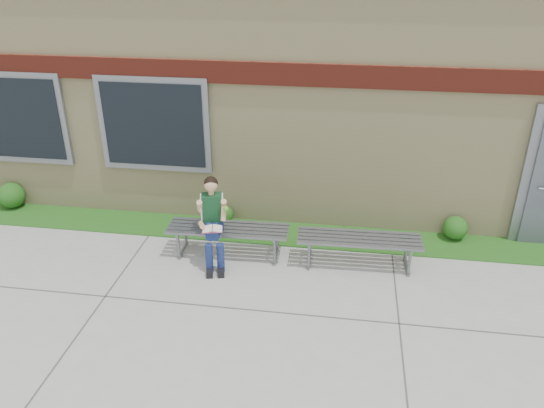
# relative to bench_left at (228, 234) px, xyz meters

# --- Properties ---
(ground) EXTENTS (80.00, 80.00, 0.00)m
(ground) POSITION_rel_bench_left_xyz_m (1.54, -1.84, -0.37)
(ground) COLOR #9E9E99
(ground) RESTS_ON ground
(grass_strip) EXTENTS (16.00, 0.80, 0.02)m
(grass_strip) POSITION_rel_bench_left_xyz_m (1.54, 0.76, -0.36)
(grass_strip) COLOR #164E14
(grass_strip) RESTS_ON ground
(school_building) EXTENTS (16.20, 6.22, 4.20)m
(school_building) POSITION_rel_bench_left_xyz_m (1.54, 4.15, 1.73)
(school_building) COLOR beige
(school_building) RESTS_ON ground
(bench_left) EXTENTS (1.87, 0.58, 0.48)m
(bench_left) POSITION_rel_bench_left_xyz_m (0.00, 0.00, 0.00)
(bench_left) COLOR slate
(bench_left) RESTS_ON ground
(bench_right) EXTENTS (1.85, 0.56, 0.48)m
(bench_right) POSITION_rel_bench_left_xyz_m (2.00, 0.00, -0.00)
(bench_right) COLOR slate
(bench_right) RESTS_ON ground
(girl) EXTENTS (0.52, 0.81, 1.34)m
(girl) POSITION_rel_bench_left_xyz_m (-0.18, -0.20, 0.34)
(girl) COLOR navy
(girl) RESTS_ON ground
(shrub_west) EXTENTS (0.47, 0.47, 0.47)m
(shrub_west) POSITION_rel_bench_left_xyz_m (-4.30, 1.01, -0.12)
(shrub_west) COLOR #164E14
(shrub_west) RESTS_ON grass_strip
(shrub_mid) EXTENTS (0.30, 0.30, 0.30)m
(shrub_mid) POSITION_rel_bench_left_xyz_m (-0.30, 1.01, -0.20)
(shrub_mid) COLOR #164E14
(shrub_mid) RESTS_ON grass_strip
(shrub_east) EXTENTS (0.39, 0.39, 0.39)m
(shrub_east) POSITION_rel_bench_left_xyz_m (3.57, 1.01, -0.16)
(shrub_east) COLOR #164E14
(shrub_east) RESTS_ON grass_strip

